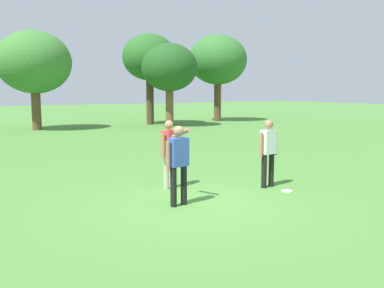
{
  "coord_description": "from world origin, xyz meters",
  "views": [
    {
      "loc": [
        -4.48,
        -7.18,
        2.35
      ],
      "look_at": [
        0.95,
        1.66,
        1.0
      ],
      "focal_mm": 38.87,
      "sensor_mm": 36.0,
      "label": 1
    }
  ],
  "objects_px": {
    "frisbee": "(287,191)",
    "tree_back_left": "(169,68)",
    "person_bystander": "(169,149)",
    "tree_slender_mid": "(150,58)",
    "person_catcher": "(178,159)",
    "tree_back_right": "(218,60)",
    "tree_far_right": "(34,63)",
    "person_thrower": "(268,149)"
  },
  "relations": [
    {
      "from": "person_catcher",
      "to": "tree_slender_mid",
      "type": "xyz_separation_m",
      "value": [
        8.4,
        18.65,
        3.53
      ]
    },
    {
      "from": "tree_far_right",
      "to": "tree_back_right",
      "type": "height_order",
      "value": "tree_back_right"
    },
    {
      "from": "person_catcher",
      "to": "frisbee",
      "type": "relative_size",
      "value": 6.37
    },
    {
      "from": "person_catcher",
      "to": "tree_far_right",
      "type": "height_order",
      "value": "tree_far_right"
    },
    {
      "from": "person_catcher",
      "to": "person_thrower",
      "type": "bearing_deg",
      "value": 5.96
    },
    {
      "from": "tree_far_right",
      "to": "tree_back_right",
      "type": "bearing_deg",
      "value": 1.14
    },
    {
      "from": "person_catcher",
      "to": "tree_far_right",
      "type": "distance_m",
      "value": 18.78
    },
    {
      "from": "person_bystander",
      "to": "tree_far_right",
      "type": "relative_size",
      "value": 0.28
    },
    {
      "from": "person_thrower",
      "to": "tree_slender_mid",
      "type": "xyz_separation_m",
      "value": [
        5.75,
        18.37,
        3.55
      ]
    },
    {
      "from": "frisbee",
      "to": "tree_far_right",
      "type": "relative_size",
      "value": 0.04
    },
    {
      "from": "person_thrower",
      "to": "tree_far_right",
      "type": "bearing_deg",
      "value": 95.47
    },
    {
      "from": "person_thrower",
      "to": "person_bystander",
      "type": "relative_size",
      "value": 1.0
    },
    {
      "from": "person_bystander",
      "to": "tree_slender_mid",
      "type": "relative_size",
      "value": 0.27
    },
    {
      "from": "person_thrower",
      "to": "tree_far_right",
      "type": "relative_size",
      "value": 0.28
    },
    {
      "from": "frisbee",
      "to": "tree_back_right",
      "type": "bearing_deg",
      "value": 59.14
    },
    {
      "from": "person_bystander",
      "to": "tree_slender_mid",
      "type": "distance_m",
      "value": 19.24
    },
    {
      "from": "frisbee",
      "to": "person_bystander",
      "type": "bearing_deg",
      "value": 140.93
    },
    {
      "from": "person_catcher",
      "to": "frisbee",
      "type": "height_order",
      "value": "person_catcher"
    },
    {
      "from": "person_bystander",
      "to": "tree_back_left",
      "type": "height_order",
      "value": "tree_back_left"
    },
    {
      "from": "person_thrower",
      "to": "frisbee",
      "type": "distance_m",
      "value": 1.11
    },
    {
      "from": "person_bystander",
      "to": "tree_back_right",
      "type": "distance_m",
      "value": 22.34
    },
    {
      "from": "tree_back_right",
      "to": "tree_back_left",
      "type": "bearing_deg",
      "value": -157.44
    },
    {
      "from": "tree_back_right",
      "to": "person_catcher",
      "type": "bearing_deg",
      "value": -126.98
    },
    {
      "from": "frisbee",
      "to": "person_catcher",
      "type": "bearing_deg",
      "value": 173.23
    },
    {
      "from": "tree_far_right",
      "to": "tree_back_left",
      "type": "bearing_deg",
      "value": -13.96
    },
    {
      "from": "person_thrower",
      "to": "tree_back_left",
      "type": "bearing_deg",
      "value": 69.35
    },
    {
      "from": "frisbee",
      "to": "tree_back_left",
      "type": "height_order",
      "value": "tree_back_left"
    },
    {
      "from": "person_bystander",
      "to": "tree_slender_mid",
      "type": "xyz_separation_m",
      "value": [
        7.84,
        17.21,
        3.55
      ]
    },
    {
      "from": "person_catcher",
      "to": "tree_back_right",
      "type": "height_order",
      "value": "tree_back_right"
    },
    {
      "from": "person_bystander",
      "to": "tree_slender_mid",
      "type": "bearing_deg",
      "value": 65.51
    },
    {
      "from": "tree_back_right",
      "to": "frisbee",
      "type": "bearing_deg",
      "value": -120.86
    },
    {
      "from": "tree_back_right",
      "to": "tree_slender_mid",
      "type": "bearing_deg",
      "value": -178.57
    },
    {
      "from": "frisbee",
      "to": "tree_back_right",
      "type": "height_order",
      "value": "tree_back_right"
    },
    {
      "from": "person_catcher",
      "to": "tree_slender_mid",
      "type": "height_order",
      "value": "tree_slender_mid"
    },
    {
      "from": "person_catcher",
      "to": "tree_slender_mid",
      "type": "relative_size",
      "value": 0.27
    },
    {
      "from": "person_thrower",
      "to": "frisbee",
      "type": "height_order",
      "value": "person_thrower"
    },
    {
      "from": "person_catcher",
      "to": "tree_far_right",
      "type": "bearing_deg",
      "value": 87.18
    },
    {
      "from": "person_bystander",
      "to": "tree_back_left",
      "type": "relative_size",
      "value": 0.31
    },
    {
      "from": "tree_back_right",
      "to": "tree_far_right",
      "type": "bearing_deg",
      "value": -178.86
    },
    {
      "from": "person_thrower",
      "to": "person_catcher",
      "type": "xyz_separation_m",
      "value": [
        -2.66,
        -0.28,
        0.02
      ]
    },
    {
      "from": "tree_back_left",
      "to": "tree_back_right",
      "type": "height_order",
      "value": "tree_back_right"
    },
    {
      "from": "tree_far_right",
      "to": "person_bystander",
      "type": "bearing_deg",
      "value": -91.16
    }
  ]
}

